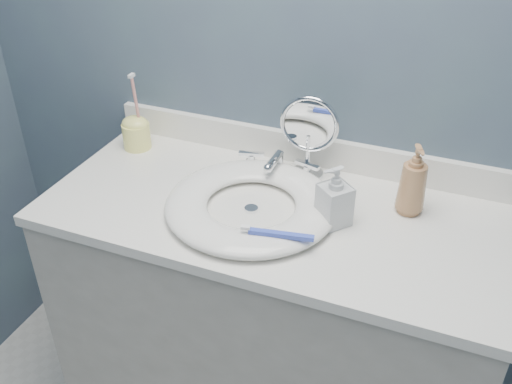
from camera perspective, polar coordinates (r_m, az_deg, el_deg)
The scene contains 12 objects.
back_wall at distance 1.59m, azimuth 5.49°, elevation 13.26°, with size 2.20×0.02×2.40m, color #414B61.
vanity_cabinet at distance 1.80m, azimuth 1.48°, elevation -13.67°, with size 1.20×0.55×0.85m, color #BBB5AB.
countertop at distance 1.51m, azimuth 1.72°, elevation -2.10°, with size 1.22×0.57×0.03m, color white.
backsplash at distance 1.69m, azimuth 4.88°, elevation 4.33°, with size 1.22×0.02×0.09m, color white.
basin at distance 1.48m, azimuth -0.48°, elevation -1.23°, with size 0.45×0.45×0.04m, color white, non-canonical shape.
drain at distance 1.49m, azimuth -0.48°, elevation -1.70°, with size 0.04×0.04×0.01m, color silver.
faucet at distance 1.63m, azimuth 2.15°, elevation 2.62°, with size 0.25×0.13×0.07m.
makeup_mirror at distance 1.58m, azimuth 5.31°, elevation 5.84°, with size 0.17×0.09×0.25m.
soap_bottle_amber at distance 1.49m, azimuth 15.46°, elevation 1.16°, with size 0.07×0.07×0.19m, color #A6754B.
soap_bottle_clear at distance 1.42m, azimuth 7.91°, elevation -0.39°, with size 0.07×0.07×0.16m, color silver.
toothbrush_holder at distance 1.80m, azimuth -11.90°, elevation 5.97°, with size 0.09×0.09×0.24m.
toothbrush_lying at distance 1.34m, azimuth 2.24°, elevation -4.24°, with size 0.17×0.04×0.02m.
Camera 1 is at (0.42, -0.19, 1.73)m, focal length 40.00 mm.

